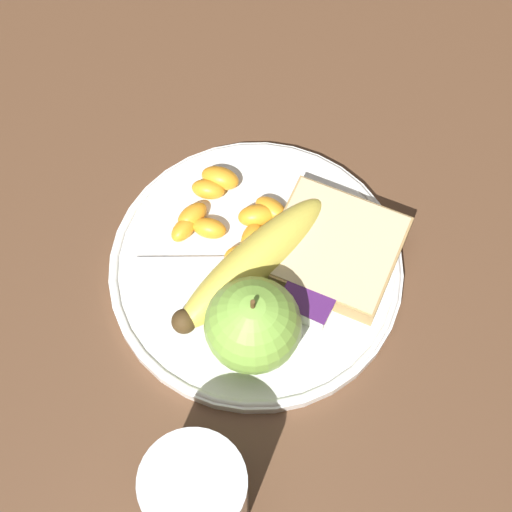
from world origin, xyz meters
name	(u,v)px	position (x,y,z in m)	size (l,w,h in m)	color
ground_plane	(256,272)	(0.00, 0.00, 0.00)	(3.00, 3.00, 0.00)	brown
plate	(256,268)	(0.00, 0.00, 0.01)	(0.25, 0.25, 0.01)	white
juice_glass	(197,496)	(0.05, -0.20, 0.04)	(0.08, 0.08, 0.09)	silver
apple	(253,325)	(0.03, -0.06, 0.05)	(0.08, 0.08, 0.09)	#84BC47
banana	(249,263)	(0.00, -0.01, 0.03)	(0.09, 0.17, 0.04)	#E0CC4C
bread_slice	(334,249)	(0.05, 0.04, 0.02)	(0.11, 0.11, 0.02)	#AB8751
fork	(251,264)	(0.00, 0.00, 0.01)	(0.16, 0.09, 0.00)	silver
jam_packet	(309,301)	(0.06, -0.01, 0.02)	(0.04, 0.04, 0.02)	silver
orange_segment_0	(246,253)	(-0.01, 0.00, 0.02)	(0.04, 0.04, 0.02)	orange
orange_segment_1	(209,228)	(-0.05, 0.01, 0.02)	(0.03, 0.02, 0.02)	orange
orange_segment_2	(257,216)	(-0.02, 0.04, 0.02)	(0.04, 0.04, 0.02)	orange
orange_segment_3	(271,209)	(-0.01, 0.05, 0.02)	(0.03, 0.03, 0.02)	orange
orange_segment_4	(208,189)	(-0.07, 0.04, 0.02)	(0.03, 0.03, 0.02)	orange
orange_segment_5	(220,178)	(-0.07, 0.06, 0.02)	(0.04, 0.03, 0.02)	orange
orange_segment_6	(192,215)	(-0.07, 0.01, 0.02)	(0.03, 0.03, 0.02)	orange
orange_segment_7	(184,228)	(-0.07, 0.00, 0.02)	(0.02, 0.03, 0.02)	orange
orange_segment_8	(252,238)	(-0.01, 0.02, 0.02)	(0.02, 0.03, 0.02)	orange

